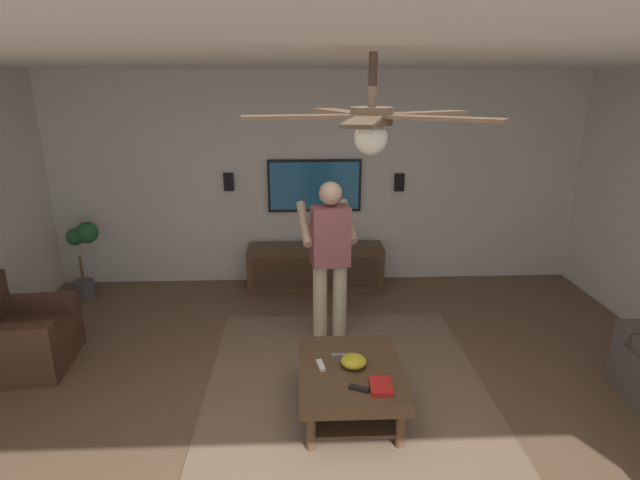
# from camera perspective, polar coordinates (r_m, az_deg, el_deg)

# --- Properties ---
(ground_plane) EXTENTS (8.01, 8.01, 0.00)m
(ground_plane) POSITION_cam_1_polar(r_m,az_deg,el_deg) (3.86, 1.81, -22.96)
(ground_plane) COLOR brown
(wall_back_tv) EXTENTS (0.10, 6.87, 2.67)m
(wall_back_tv) POSITION_cam_1_polar(r_m,az_deg,el_deg) (6.31, -0.24, 6.98)
(wall_back_tv) COLOR silver
(wall_back_tv) RESTS_ON ground
(ceiling_slab) EXTENTS (6.67, 6.87, 0.10)m
(ceiling_slab) POSITION_cam_1_polar(r_m,az_deg,el_deg) (2.93, 2.36, 21.68)
(ceiling_slab) COLOR white
(area_rug) EXTENTS (2.94, 2.39, 0.01)m
(area_rug) POSITION_cam_1_polar(r_m,az_deg,el_deg) (4.35, 3.15, -17.46)
(area_rug) COLOR #7A604C
(area_rug) RESTS_ON ground
(armchair) EXTENTS (0.87, 0.88, 0.82)m
(armchair) POSITION_cam_1_polar(r_m,az_deg,el_deg) (5.37, -31.52, -9.69)
(armchair) COLOR #472D1E
(armchair) RESTS_ON ground
(coffee_table) EXTENTS (1.00, 0.80, 0.40)m
(coffee_table) POSITION_cam_1_polar(r_m,az_deg,el_deg) (4.03, 3.50, -15.73)
(coffee_table) COLOR #513823
(coffee_table) RESTS_ON ground
(media_console) EXTENTS (0.45, 1.70, 0.55)m
(media_console) POSITION_cam_1_polar(r_m,az_deg,el_deg) (6.28, -0.54, -3.13)
(media_console) COLOR #513823
(media_console) RESTS_ON ground
(tv) EXTENTS (0.05, 1.17, 0.66)m
(tv) POSITION_cam_1_polar(r_m,az_deg,el_deg) (6.23, -0.64, 6.28)
(tv) COLOR black
(person_standing) EXTENTS (0.59, 0.60, 1.64)m
(person_standing) POSITION_cam_1_polar(r_m,az_deg,el_deg) (4.78, 1.14, -1.54)
(person_standing) COLOR #C6B793
(person_standing) RESTS_ON ground
(potted_plant_tall) EXTENTS (0.30, 0.37, 0.93)m
(potted_plant_tall) POSITION_cam_1_polar(r_m,az_deg,el_deg) (6.59, -25.75, -0.89)
(potted_plant_tall) COLOR #4C4C51
(potted_plant_tall) RESTS_ON ground
(bowl) EXTENTS (0.20, 0.20, 0.09)m
(bowl) POSITION_cam_1_polar(r_m,az_deg,el_deg) (3.96, 3.90, -13.79)
(bowl) COLOR gold
(bowl) RESTS_ON coffee_table
(remote_white) EXTENTS (0.16, 0.07, 0.02)m
(remote_white) POSITION_cam_1_polar(r_m,az_deg,el_deg) (3.96, 0.09, -14.27)
(remote_white) COLOR white
(remote_white) RESTS_ON coffee_table
(remote_black) EXTENTS (0.10, 0.15, 0.02)m
(remote_black) POSITION_cam_1_polar(r_m,az_deg,el_deg) (3.72, 4.53, -16.70)
(remote_black) COLOR black
(remote_black) RESTS_ON coffee_table
(remote_grey) EXTENTS (0.05, 0.15, 0.02)m
(remote_grey) POSITION_cam_1_polar(r_m,az_deg,el_deg) (4.09, 2.37, -13.19)
(remote_grey) COLOR slate
(remote_grey) RESTS_ON coffee_table
(book) EXTENTS (0.23, 0.17, 0.04)m
(book) POSITION_cam_1_polar(r_m,az_deg,el_deg) (3.75, 7.06, -16.38)
(book) COLOR red
(book) RESTS_ON coffee_table
(vase_round) EXTENTS (0.22, 0.22, 0.22)m
(vase_round) POSITION_cam_1_polar(r_m,az_deg,el_deg) (6.16, 2.01, 0.24)
(vase_round) COLOR orange
(vase_round) RESTS_ON media_console
(wall_speaker_left) EXTENTS (0.06, 0.12, 0.22)m
(wall_speaker_left) POSITION_cam_1_polar(r_m,az_deg,el_deg) (6.36, 9.14, 6.59)
(wall_speaker_left) COLOR black
(wall_speaker_right) EXTENTS (0.06, 0.12, 0.22)m
(wall_speaker_right) POSITION_cam_1_polar(r_m,az_deg,el_deg) (6.29, -10.49, 6.61)
(wall_speaker_right) COLOR black
(ceiling_fan) EXTENTS (1.18, 1.15, 0.46)m
(ceiling_fan) POSITION_cam_1_polar(r_m,az_deg,el_deg) (2.37, 6.06, 13.41)
(ceiling_fan) COLOR #4C3828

